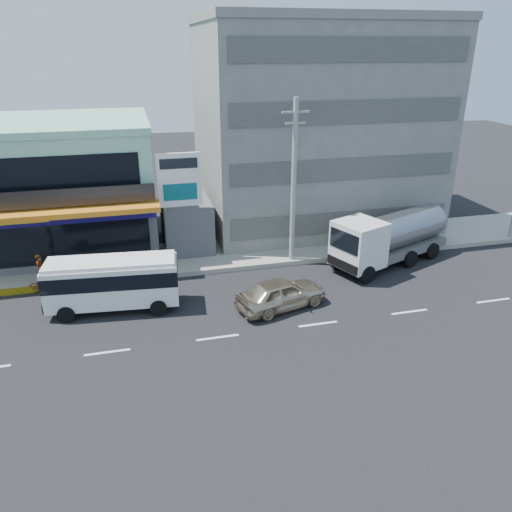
# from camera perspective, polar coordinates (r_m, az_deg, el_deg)

# --- Properties ---
(ground) EXTENTS (120.00, 120.00, 0.00)m
(ground) POSITION_cam_1_polar(r_m,az_deg,el_deg) (23.76, -4.40, -9.28)
(ground) COLOR black
(ground) RESTS_ON ground
(sidewalk) EXTENTS (70.00, 5.00, 0.30)m
(sidewalk) POSITION_cam_1_polar(r_m,az_deg,el_deg) (32.93, 1.28, 0.69)
(sidewalk) COLOR gray
(sidewalk) RESTS_ON ground
(shop_building) EXTENTS (12.40, 11.70, 8.00)m
(shop_building) POSITION_cam_1_polar(r_m,az_deg,el_deg) (35.23, -21.75, 7.14)
(shop_building) COLOR #47474C
(shop_building) RESTS_ON ground
(concrete_building) EXTENTS (16.00, 12.00, 14.00)m
(concrete_building) POSITION_cam_1_polar(r_m,az_deg,el_deg) (37.67, 6.68, 14.23)
(concrete_building) COLOR gray
(concrete_building) RESTS_ON ground
(gap_structure) EXTENTS (3.00, 6.00, 3.50)m
(gap_structure) POSITION_cam_1_polar(r_m,az_deg,el_deg) (33.82, -8.05, 3.97)
(gap_structure) COLOR #47474C
(gap_structure) RESTS_ON ground
(satellite_dish) EXTENTS (1.50, 1.50, 0.15)m
(satellite_dish) POSITION_cam_1_polar(r_m,az_deg,el_deg) (32.32, -8.02, 6.46)
(satellite_dish) COLOR slate
(satellite_dish) RESTS_ON gap_structure
(billboard) EXTENTS (2.60, 0.18, 6.90)m
(billboard) POSITION_cam_1_polar(r_m,az_deg,el_deg) (30.18, -8.71, 7.90)
(billboard) COLOR gray
(billboard) RESTS_ON ground
(utility_pole_near) EXTENTS (1.60, 0.30, 10.00)m
(utility_pole_near) POSITION_cam_1_polar(r_m,az_deg,el_deg) (29.71, 4.32, 8.31)
(utility_pole_near) COLOR #999993
(utility_pole_near) RESTS_ON ground
(minibus) EXTENTS (6.77, 2.82, 2.76)m
(minibus) POSITION_cam_1_polar(r_m,az_deg,el_deg) (26.36, -16.09, -2.66)
(minibus) COLOR silver
(minibus) RESTS_ON ground
(sedan) EXTENTS (5.17, 3.20, 1.64)m
(sedan) POSITION_cam_1_polar(r_m,az_deg,el_deg) (25.86, 2.91, -4.27)
(sedan) COLOR #C6B497
(sedan) RESTS_ON ground
(tanker_truck) EXTENTS (8.61, 5.30, 3.27)m
(tanker_truck) POSITION_cam_1_polar(r_m,az_deg,el_deg) (31.63, 14.82, 2.06)
(tanker_truck) COLOR silver
(tanker_truck) RESTS_ON ground
(motorcycle_rider) EXTENTS (1.91, 1.32, 2.33)m
(motorcycle_rider) POSITION_cam_1_polar(r_m,az_deg,el_deg) (29.60, -23.14, -2.66)
(motorcycle_rider) COLOR #581D0C
(motorcycle_rider) RESTS_ON ground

